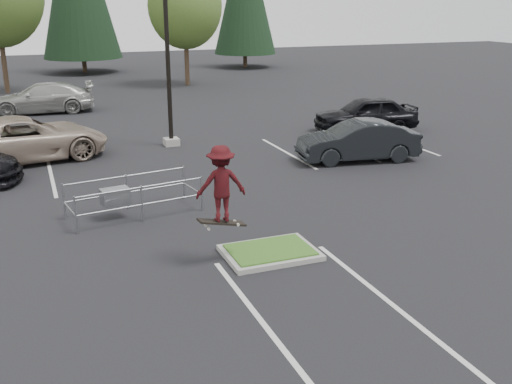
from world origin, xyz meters
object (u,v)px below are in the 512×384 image
object	(u,v)px
car_l_tan	(24,139)
cart_corral	(120,195)
light_pole	(167,34)
car_r_black	(366,114)
skateboarder	(221,184)
decid_c	(185,8)
car_r_charc	(358,141)
car_far_silver	(42,98)

from	to	relation	value
car_l_tan	cart_corral	bearing A→B (deg)	-174.51
light_pole	car_l_tan	xyz separation A→B (m)	(-5.77, -0.50, -3.71)
car_r_black	cart_corral	bearing A→B (deg)	-48.58
cart_corral	skateboarder	xyz separation A→B (m)	(1.71, -3.93, 1.26)
light_pole	cart_corral	world-z (taller)	light_pole
decid_c	car_r_charc	size ratio (longest dim) A/B	1.84
light_pole	car_l_tan	bearing A→B (deg)	-175.05
light_pole	car_r_charc	xyz separation A→B (m)	(6.00, -5.00, -3.81)
light_pole	decid_c	distance (m)	18.67
skateboarder	decid_c	bearing A→B (deg)	-98.42
light_pole	skateboarder	size ratio (longest dim) A/B	5.18
cart_corral	car_far_silver	xyz separation A→B (m)	(-1.25, 18.07, 0.14)
car_l_tan	light_pole	bearing A→B (deg)	-96.87
skateboarder	car_l_tan	xyz separation A→B (m)	(-4.07, 11.50, -1.07)
decid_c	car_l_tan	distance (m)	21.96
cart_corral	skateboarder	size ratio (longest dim) A/B	1.95
car_r_charc	car_r_black	size ratio (longest dim) A/B	0.96
skateboarder	car_r_black	world-z (taller)	skateboarder
car_r_charc	cart_corral	bearing A→B (deg)	-62.76
car_l_tan	car_r_black	world-z (taller)	car_l_tan
decid_c	skateboarder	bearing A→B (deg)	-103.55
light_pole	car_r_charc	world-z (taller)	light_pole
light_pole	car_far_silver	distance (m)	11.66
car_r_charc	car_far_silver	size ratio (longest dim) A/B	0.84
light_pole	car_l_tan	world-z (taller)	light_pole
car_r_black	car_far_silver	xyz separation A→B (m)	(-13.76, 10.50, -0.02)
decid_c	cart_corral	xyz separation A→B (m)	(-8.90, -25.90, -4.60)
decid_c	car_r_black	bearing A→B (deg)	-78.86
light_pole	car_r_black	xyz separation A→B (m)	(9.10, -0.50, -3.75)
car_far_silver	skateboarder	bearing A→B (deg)	11.16
skateboarder	car_r_charc	xyz separation A→B (m)	(7.70, 7.00, -1.16)
decid_c	car_far_silver	xyz separation A→B (m)	(-10.15, -7.83, -4.46)
car_l_tan	car_far_silver	world-z (taller)	car_l_tan
skateboarder	car_r_charc	bearing A→B (deg)	-132.61
cart_corral	decid_c	bearing A→B (deg)	61.94
car_r_black	car_far_silver	distance (m)	17.31
skateboarder	car_r_charc	distance (m)	10.47
cart_corral	car_r_black	distance (m)	14.62
car_far_silver	cart_corral	bearing A→B (deg)	7.46
car_r_charc	decid_c	bearing A→B (deg)	-169.52
decid_c	car_far_silver	distance (m)	13.58
car_r_charc	car_r_black	distance (m)	5.46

